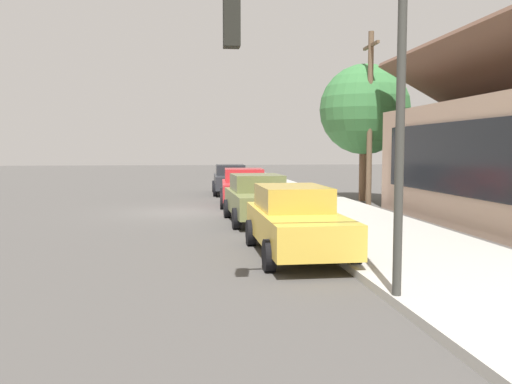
% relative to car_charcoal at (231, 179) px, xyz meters
% --- Properties ---
extents(ground_plane, '(120.00, 120.00, 0.00)m').
position_rel_car_charcoal_xyz_m(ground_plane, '(8.20, -2.60, -0.81)').
color(ground_plane, '#4C4947').
extents(sidewalk_curb, '(60.00, 4.20, 0.16)m').
position_rel_car_charcoal_xyz_m(sidewalk_curb, '(8.20, 3.00, -0.73)').
color(sidewalk_curb, '#B2AFA8').
rests_on(sidewalk_curb, ground).
extents(car_charcoal, '(4.57, 2.05, 1.59)m').
position_rel_car_charcoal_xyz_m(car_charcoal, '(0.00, 0.00, 0.00)').
color(car_charcoal, '#2D3035').
rests_on(car_charcoal, ground).
extents(car_cherry, '(4.49, 2.29, 1.59)m').
position_rel_car_charcoal_xyz_m(car_cherry, '(5.97, 0.13, 0.00)').
color(car_cherry, red).
rests_on(car_cherry, ground).
extents(car_olive, '(4.53, 2.17, 1.59)m').
position_rel_car_charcoal_xyz_m(car_olive, '(11.37, 0.06, 0.00)').
color(car_olive, olive).
rests_on(car_olive, ground).
extents(car_mustard, '(4.78, 1.98, 1.59)m').
position_rel_car_charcoal_xyz_m(car_mustard, '(17.06, 0.19, 0.00)').
color(car_mustard, gold).
rests_on(car_mustard, ground).
extents(shade_tree, '(4.19, 4.19, 6.39)m').
position_rel_car_charcoal_xyz_m(shade_tree, '(4.76, 5.92, 3.46)').
color(shade_tree, brown).
rests_on(shade_tree, ground).
extents(traffic_light_main, '(0.37, 2.79, 5.20)m').
position_rel_car_charcoal_xyz_m(traffic_light_main, '(21.19, -0.06, 2.68)').
color(traffic_light_main, '#383833').
rests_on(traffic_light_main, ground).
extents(utility_pole_wooden, '(1.80, 0.24, 7.50)m').
position_rel_car_charcoal_xyz_m(utility_pole_wooden, '(6.46, 5.60, 3.11)').
color(utility_pole_wooden, brown).
rests_on(utility_pole_wooden, ground).
extents(fire_hydrant_red, '(0.22, 0.22, 0.71)m').
position_rel_car_charcoal_xyz_m(fire_hydrant_red, '(6.88, 1.60, -0.32)').
color(fire_hydrant_red, red).
rests_on(fire_hydrant_red, sidewalk_curb).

